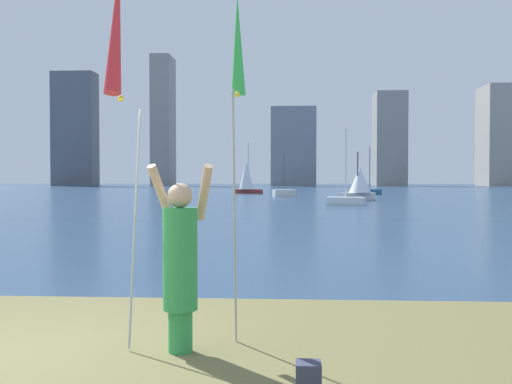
# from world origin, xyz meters

# --- Properties ---
(ground) EXTENTS (120.00, 138.00, 0.12)m
(ground) POSITION_xyz_m (0.00, 50.95, -0.06)
(ground) COLOR brown
(person) EXTENTS (0.69, 0.51, 1.89)m
(person) POSITION_xyz_m (1.71, 0.35, 0.93)
(person) COLOR green
(person) RESTS_ON ground
(kite_flag_left) EXTENTS (0.16, 1.10, 3.83)m
(kite_flag_left) POSITION_xyz_m (1.19, -0.01, 3.10)
(kite_flag_left) COLOR #B2B2B7
(kite_flag_left) RESTS_ON ground
(kite_flag_right) EXTENTS (0.16, 0.72, 3.72)m
(kite_flag_right) POSITION_xyz_m (2.23, 0.96, 3.08)
(kite_flag_right) COLOR #B2B2B7
(kite_flag_right) RESTS_ON ground
(bag) EXTENTS (0.21, 0.21, 0.25)m
(bag) POSITION_xyz_m (2.96, -0.71, 0.12)
(bag) COLOR #33384C
(bag) RESTS_ON ground
(sailboat_0) EXTENTS (2.86, 1.82, 4.95)m
(sailboat_0) POSITION_xyz_m (-1.57, 53.29, 1.64)
(sailboat_0) COLOR maroon
(sailboat_0) RESTS_ON ground
(sailboat_1) EXTENTS (2.37, 1.56, 4.51)m
(sailboat_1) POSITION_xyz_m (6.00, 30.44, 0.28)
(sailboat_1) COLOR white
(sailboat_1) RESTS_ON ground
(sailboat_2) EXTENTS (2.71, 2.47, 3.40)m
(sailboat_2) POSITION_xyz_m (7.53, 37.16, 1.22)
(sailboat_2) COLOR silver
(sailboat_2) RESTS_ON ground
(sailboat_4) EXTENTS (1.91, 1.32, 3.55)m
(sailboat_4) POSITION_xyz_m (2.18, 43.87, 0.33)
(sailboat_4) COLOR silver
(sailboat_4) RESTS_ON ground
(sailboat_6) EXTENTS (2.24, 1.56, 4.34)m
(sailboat_6) POSITION_xyz_m (9.90, 50.30, 0.29)
(sailboat_6) COLOR #2D6084
(sailboat_6) RESTS_ON ground
(skyline_tower_0) EXTENTS (7.05, 4.07, 19.09)m
(skyline_tower_0) POSITION_xyz_m (-33.81, 95.36, 9.54)
(skyline_tower_0) COLOR #565B66
(skyline_tower_0) RESTS_ON ground
(skyline_tower_1) EXTENTS (3.25, 6.35, 22.11)m
(skyline_tower_1) POSITION_xyz_m (-19.34, 98.18, 11.06)
(skyline_tower_1) COLOR gray
(skyline_tower_1) RESTS_ON ground
(skyline_tower_2) EXTENTS (7.52, 3.63, 13.18)m
(skyline_tower_2) POSITION_xyz_m (3.07, 96.59, 6.59)
(skyline_tower_2) COLOR gray
(skyline_tower_2) RESTS_ON ground
(skyline_tower_3) EXTENTS (5.08, 6.39, 15.66)m
(skyline_tower_3) POSITION_xyz_m (19.27, 98.32, 7.83)
(skyline_tower_3) COLOR gray
(skyline_tower_3) RESTS_ON ground
(skyline_tower_4) EXTENTS (5.41, 7.84, 16.62)m
(skyline_tower_4) POSITION_xyz_m (37.26, 98.18, 8.31)
(skyline_tower_4) COLOR gray
(skyline_tower_4) RESTS_ON ground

